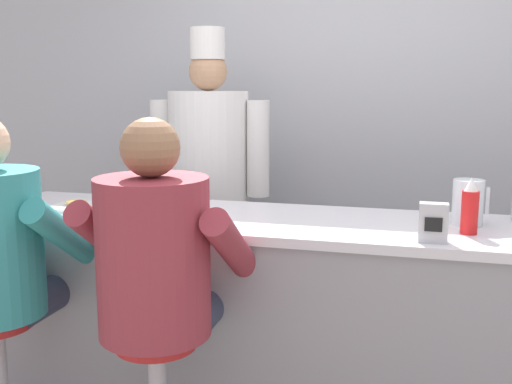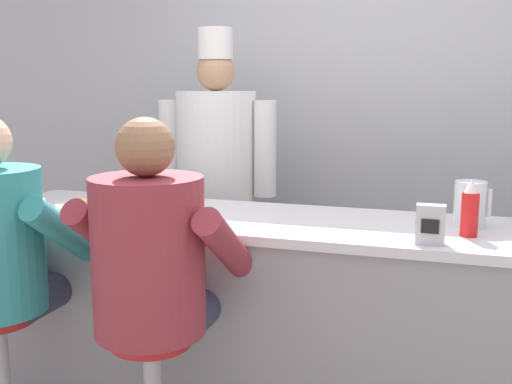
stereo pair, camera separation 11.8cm
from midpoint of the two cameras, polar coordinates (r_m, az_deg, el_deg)
wall_back at (r=3.96m, az=8.04°, el=6.99°), size 10.00×0.06×2.70m
diner_counter at (r=2.77m, az=3.80°, el=-12.57°), size 3.12×0.69×0.97m
ketchup_bottle_red at (r=2.48m, az=18.43°, el=-1.45°), size 0.07×0.07×0.22m
water_pitcher_clear at (r=2.65m, az=18.35°, el=-0.94°), size 0.15×0.13×0.19m
breakfast_plate at (r=3.00m, az=-17.81°, el=-1.29°), size 0.24×0.24×0.05m
cereal_bowl at (r=2.96m, az=-22.47°, el=-1.40°), size 0.16×0.16×0.06m
coffee_mug_tan at (r=3.22m, az=-23.29°, el=-0.37°), size 0.13×0.08×0.08m
coffee_mug_white at (r=2.68m, az=-15.31°, el=-1.90°), size 0.14×0.09×0.08m
napkin_dispenser_chrome at (r=2.31m, az=15.14°, el=-2.86°), size 0.11×0.06×0.15m
diner_seated_maroon at (r=2.28m, az=-10.79°, el=-6.80°), size 0.63×0.62×1.44m
cook_in_whites_near at (r=3.59m, az=-5.41°, el=1.73°), size 0.74×0.47×1.89m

